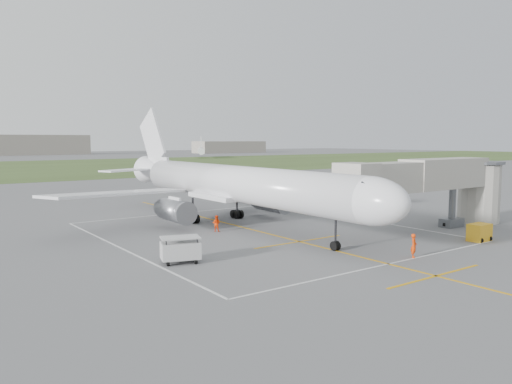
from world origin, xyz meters
TOP-DOWN VIEW (x-y plane):
  - ground at (0.00, 0.00)m, footprint 700.00×700.00m
  - grass_strip at (0.00, 130.00)m, footprint 700.00×120.00m
  - apron_markings at (0.00, -5.82)m, footprint 28.20×60.00m
  - airliner at (-0.00, 0.75)m, footprint 38.93×46.75m
  - jet_bridge at (15.72, -13.50)m, footprint 23.40×5.00m
  - gpu_unit at (13.36, -19.28)m, footprint 2.09×1.49m
  - baggage_cart at (-12.28, -10.77)m, footprint 3.21×2.48m
  - ramp_worker_nose at (3.15, -19.84)m, footprint 0.82×0.75m
  - ramp_worker_wing at (-3.45, -1.35)m, footprint 0.97×1.00m
  - distant_aircraft at (16.72, 162.22)m, footprint 177.48×62.84m

SIDE VIEW (x-z plane):
  - ground at x=0.00m, z-range 0.00..0.00m
  - apron_markings at x=0.00m, z-range 0.00..0.01m
  - grass_strip at x=0.00m, z-range 0.00..0.02m
  - gpu_unit at x=13.36m, z-range -0.01..1.55m
  - ramp_worker_wing at x=-3.45m, z-range 0.00..1.63m
  - ramp_worker_nose at x=3.15m, z-range 0.00..1.88m
  - baggage_cart at x=-12.28m, z-range 0.02..1.99m
  - distant_aircraft at x=16.72m, z-range -0.84..8.01m
  - airliner at x=0.00m, z-range -2.37..11.15m
  - jet_bridge at x=15.72m, z-range 1.14..8.34m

